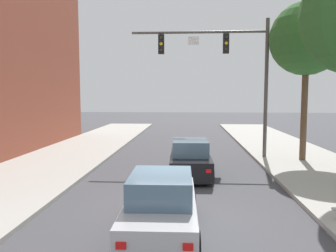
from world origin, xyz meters
TOP-DOWN VIEW (x-y plane):
  - ground_plane at (0.00, 0.00)m, footprint 120.00×120.00m
  - traffic_signal_mast at (2.46, 9.28)m, footprint 7.45×0.38m
  - car_lead_black at (0.48, 5.24)m, footprint 1.93×4.28m
  - car_following_silver at (-0.25, -1.10)m, footprint 1.90×4.27m
  - street_tree_second at (6.38, 8.44)m, footprint 3.74×3.74m

SIDE VIEW (x-z plane):
  - ground_plane at x=0.00m, z-range 0.00..0.00m
  - car_lead_black at x=0.48m, z-range -0.08..1.52m
  - car_following_silver at x=-0.25m, z-range -0.08..1.52m
  - traffic_signal_mast at x=2.46m, z-range 1.63..9.13m
  - street_tree_second at x=6.38m, z-range 2.31..10.45m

